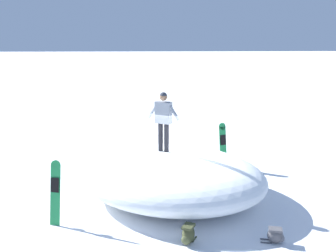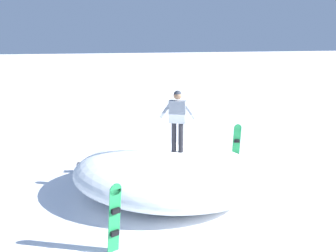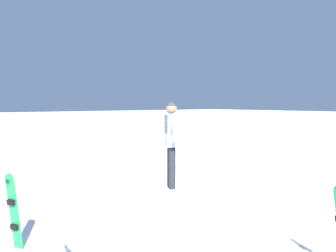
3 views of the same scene
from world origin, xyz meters
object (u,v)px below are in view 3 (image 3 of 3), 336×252
(snowboarder_standing, at_px, (171,136))
(snowboard_secondary_upright, at_px, (13,210))
(backpack_far, at_px, (247,215))
(backpack_near, at_px, (195,202))

(snowboarder_standing, xyz_separation_m, snowboard_secondary_upright, (-2.47, 2.28, -1.60))
(snowboard_secondary_upright, bearing_deg, backpack_far, -18.85)
(backpack_far, bearing_deg, snowboard_secondary_upright, 161.15)
(backpack_near, xyz_separation_m, backpack_far, (-0.06, -2.05, 0.05))
(snowboard_secondary_upright, relative_size, backpack_far, 2.75)
(snowboard_secondary_upright, xyz_separation_m, backpack_near, (5.42, 0.22, -0.67))
(backpack_near, bearing_deg, snowboard_secondary_upright, -177.69)
(snowboarder_standing, relative_size, snowboard_secondary_upright, 1.07)
(snowboard_secondary_upright, xyz_separation_m, backpack_far, (5.36, -1.83, -0.62))
(snowboarder_standing, bearing_deg, backpack_near, 40.17)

